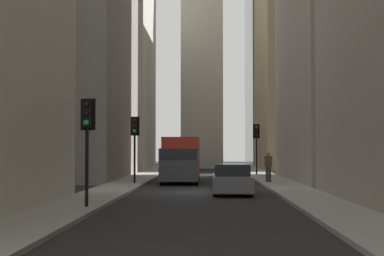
% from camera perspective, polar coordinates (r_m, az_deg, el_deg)
% --- Properties ---
extents(ground_plane, '(135.00, 135.00, 0.00)m').
position_cam_1_polar(ground_plane, '(28.25, 1.01, -6.40)').
color(ground_plane, black).
extents(sidewalk_right, '(90.00, 2.20, 0.14)m').
position_cam_1_polar(sidewalk_right, '(28.64, -8.08, -6.18)').
color(sidewalk_right, gray).
rests_on(sidewalk_right, ground_plane).
extents(sidewalk_left, '(90.00, 2.20, 0.14)m').
position_cam_1_polar(sidewalk_left, '(28.55, 10.14, -6.18)').
color(sidewalk_left, gray).
rests_on(sidewalk_left, ground_plane).
extents(building_left_far, '(16.59, 10.50, 23.17)m').
position_cam_1_polar(building_left_far, '(60.27, 11.51, 6.99)').
color(building_left_far, '#9E8966').
rests_on(building_left_far, ground_plane).
extents(building_right_far, '(12.69, 10.50, 28.46)m').
position_cam_1_polar(building_right_far, '(59.94, -9.02, 9.60)').
color(building_right_far, '#B7B2A5').
rests_on(building_right_far, ground_plane).
extents(church_spire, '(5.06, 5.06, 31.09)m').
position_cam_1_polar(church_spire, '(65.39, 1.01, 10.39)').
color(church_spire, '#B7B2A5').
rests_on(church_spire, ground_plane).
extents(delivery_truck, '(6.46, 2.25, 2.84)m').
position_cam_1_polar(delivery_truck, '(35.68, -1.11, -3.15)').
color(delivery_truck, red).
rests_on(delivery_truck, ground_plane).
extents(hatchback_grey, '(4.30, 1.78, 1.42)m').
position_cam_1_polar(hatchback_grey, '(26.69, 4.00, -5.21)').
color(hatchback_grey, slate).
rests_on(hatchback_grey, ground_plane).
extents(traffic_light_foreground, '(0.43, 0.52, 3.72)m').
position_cam_1_polar(traffic_light_foreground, '(19.94, -10.45, 0.11)').
color(traffic_light_foreground, black).
rests_on(traffic_light_foreground, sidewalk_right).
extents(traffic_light_midblock, '(0.43, 0.52, 3.85)m').
position_cam_1_polar(traffic_light_midblock, '(33.09, -5.75, -0.62)').
color(traffic_light_midblock, black).
rests_on(traffic_light_midblock, sidewalk_right).
extents(traffic_light_far_junction, '(0.43, 0.52, 3.89)m').
position_cam_1_polar(traffic_light_far_junction, '(44.34, 6.46, -0.95)').
color(traffic_light_far_junction, black).
rests_on(traffic_light_far_junction, sidewalk_left).
extents(pedestrian, '(0.26, 0.44, 1.81)m').
position_cam_1_polar(pedestrian, '(34.45, 7.64, -3.72)').
color(pedestrian, '#33333D').
rests_on(pedestrian, sidewalk_left).
extents(discarded_bottle, '(0.07, 0.07, 0.27)m').
position_cam_1_polar(discarded_bottle, '(28.61, -6.30, -5.83)').
color(discarded_bottle, '#999EA3').
rests_on(discarded_bottle, sidewalk_right).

